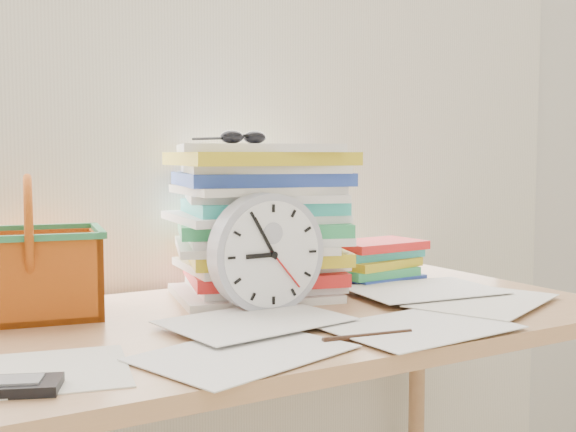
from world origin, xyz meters
TOP-DOWN VIEW (x-y plane):
  - curtain at (0.00, 1.98)m, footprint 2.40×0.01m
  - desk at (0.00, 1.60)m, footprint 1.40×0.70m
  - paper_stack at (0.09, 1.77)m, footprint 0.43×0.38m
  - clock at (0.02, 1.62)m, footprint 0.23×0.05m
  - sunglasses at (0.04, 1.75)m, footprint 0.15×0.14m
  - book_stack at (0.40, 1.78)m, footprint 0.26×0.21m
  - basket at (-0.38, 1.81)m, footprint 0.30×0.25m
  - pen at (0.07, 1.35)m, footprint 0.16×0.04m
  - calculator at (-0.50, 1.37)m, footprint 0.16×0.11m
  - scattered_papers at (0.00, 1.60)m, footprint 1.26×0.42m

SIDE VIEW (x-z plane):
  - desk at x=0.00m, z-range 0.30..1.05m
  - pen at x=0.07m, z-range 0.75..0.76m
  - scattered_papers at x=0.00m, z-range 0.75..0.77m
  - calculator at x=-0.50m, z-range 0.75..0.76m
  - book_stack at x=0.40m, z-range 0.75..0.85m
  - clock at x=0.02m, z-range 0.75..0.98m
  - basket at x=-0.38m, z-range 0.75..1.01m
  - paper_stack at x=0.09m, z-range 0.75..1.08m
  - sunglasses at x=0.04m, z-range 1.08..1.11m
  - curtain at x=0.00m, z-range 0.05..2.55m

